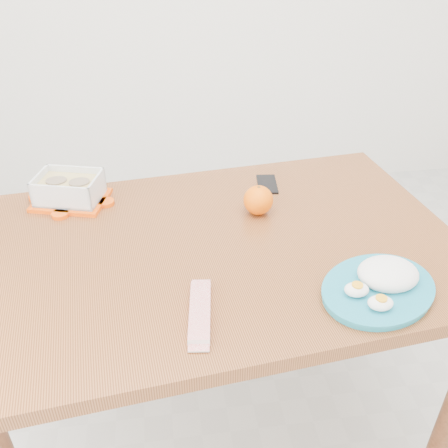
{
  "coord_description": "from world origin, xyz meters",
  "views": [
    {
      "loc": [
        -0.36,
        -1.02,
        1.53
      ],
      "look_at": [
        -0.21,
        0.06,
        0.81
      ],
      "focal_mm": 40.0,
      "sensor_mm": 36.0,
      "label": 1
    }
  ],
  "objects": [
    {
      "name": "orange_fruit",
      "position": [
        -0.09,
        0.2,
        0.79
      ],
      "size": [
        0.09,
        0.09,
        0.09
      ],
      "primitive_type": "sphere",
      "color": "orange",
      "rests_on": "dining_table"
    },
    {
      "name": "smartphone",
      "position": [
        -0.03,
        0.36,
        0.75
      ],
      "size": [
        0.07,
        0.13,
        0.01
      ],
      "primitive_type": "cube",
      "rotation": [
        0.0,
        0.0,
        -0.11
      ],
      "color": "black",
      "rests_on": "dining_table"
    },
    {
      "name": "ground",
      "position": [
        0.0,
        0.0,
        0.0
      ],
      "size": [
        3.5,
        3.5,
        0.0
      ],
      "primitive_type": "plane",
      "color": "#B7B7B2",
      "rests_on": "ground"
    },
    {
      "name": "dining_table",
      "position": [
        -0.21,
        0.06,
        0.66
      ],
      "size": [
        1.35,
        0.98,
        0.75
      ],
      "rotation": [
        0.0,
        0.0,
        0.12
      ],
      "color": "brown",
      "rests_on": "ground"
    },
    {
      "name": "food_container",
      "position": [
        -0.64,
        0.34,
        0.79
      ],
      "size": [
        0.24,
        0.21,
        0.09
      ],
      "rotation": [
        0.0,
        0.0,
        -0.27
      ],
      "color": "#FF5207",
      "rests_on": "dining_table"
    },
    {
      "name": "candy_bar",
      "position": [
        -0.3,
        -0.2,
        0.76
      ],
      "size": [
        0.07,
        0.19,
        0.02
      ],
      "primitive_type": "cube",
      "rotation": [
        0.0,
        0.0,
        1.45
      ],
      "color": "#BB090B",
      "rests_on": "dining_table"
    },
    {
      "name": "rice_plate",
      "position": [
        0.13,
        -0.18,
        0.78
      ],
      "size": [
        0.4,
        0.4,
        0.08
      ],
      "rotation": [
        0.0,
        0.0,
        0.53
      ],
      "color": "teal",
      "rests_on": "dining_table"
    }
  ]
}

